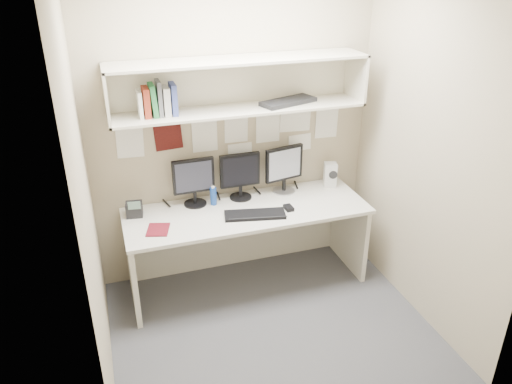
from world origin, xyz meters
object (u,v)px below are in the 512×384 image
object	(u,v)px
monitor_right	(284,167)
maroon_notebook	(158,230)
speaker	(330,175)
desk_phone	(134,209)
desk	(247,246)
keyboard	(255,215)
monitor_left	(194,180)
monitor_center	(240,174)

from	to	relation	value
monitor_right	maroon_notebook	xyz separation A→B (m)	(-1.15, -0.35, -0.22)
speaker	desk_phone	distance (m)	1.73
desk	keyboard	distance (m)	0.40
speaker	desk	bearing A→B (deg)	-149.03
maroon_notebook	desk_phone	distance (m)	0.32
monitor_left	monitor_right	distance (m)	0.79
speaker	maroon_notebook	world-z (taller)	speaker
monitor_left	desk_phone	world-z (taller)	monitor_left
keyboard	speaker	size ratio (longest dim) A/B	2.23
monitor_center	desk_phone	distance (m)	0.92
monitor_center	maroon_notebook	size ratio (longest dim) A/B	2.03
maroon_notebook	monitor_right	bearing A→B (deg)	32.99
monitor_right	maroon_notebook	size ratio (longest dim) A/B	2.10
desk	speaker	world-z (taller)	speaker
speaker	desk_phone	size ratio (longest dim) A/B	1.40
desk	desk_phone	bearing A→B (deg)	169.85
monitor_right	desk_phone	distance (m)	1.31
monitor_center	monitor_right	bearing A→B (deg)	-0.42
monitor_left	speaker	world-z (taller)	monitor_left
monitor_right	desk_phone	bearing A→B (deg)	171.27
keyboard	desk_phone	world-z (taller)	desk_phone
keyboard	maroon_notebook	size ratio (longest dim) A/B	2.46
monitor_right	maroon_notebook	world-z (taller)	monitor_right
desk	monitor_center	size ratio (longest dim) A/B	4.99
monitor_left	maroon_notebook	bearing A→B (deg)	-137.74
desk_phone	desk	bearing A→B (deg)	-2.00
desk	monitor_left	world-z (taller)	monitor_left
monitor_right	monitor_left	bearing A→B (deg)	168.60
monitor_left	monitor_center	world-z (taller)	monitor_left
monitor_left	monitor_right	world-z (taller)	monitor_right
desk	monitor_right	world-z (taller)	monitor_right
keyboard	speaker	world-z (taller)	speaker
monitor_center	monitor_right	xyz separation A→B (m)	(0.40, -0.00, 0.01)
monitor_left	monitor_right	bearing A→B (deg)	-1.72
desk	monitor_right	distance (m)	0.75
monitor_left	maroon_notebook	size ratio (longest dim) A/B	2.04
monitor_center	keyboard	distance (m)	0.42
monitor_right	monitor_center	bearing A→B (deg)	168.60
monitor_right	keyboard	distance (m)	0.57
maroon_notebook	desk_phone	world-z (taller)	desk_phone
monitor_right	speaker	world-z (taller)	monitor_right
keyboard	monitor_right	bearing A→B (deg)	54.76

